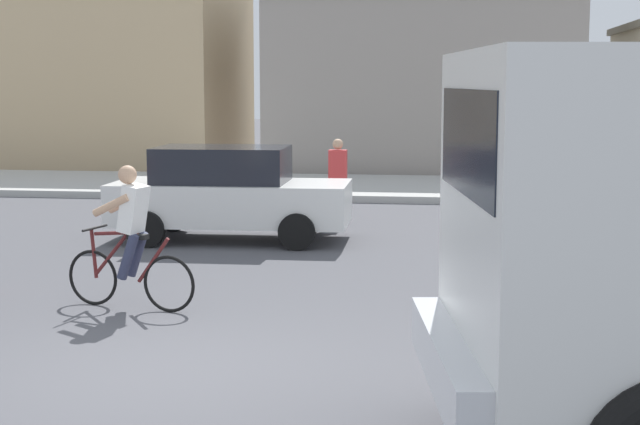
% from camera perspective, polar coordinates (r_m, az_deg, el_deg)
% --- Properties ---
extents(ground_plane, '(120.00, 120.00, 0.00)m').
position_cam_1_polar(ground_plane, '(9.13, -9.27, -9.47)').
color(ground_plane, '#4C4C51').
extents(sidewalk_far, '(80.00, 5.00, 0.16)m').
position_cam_1_polar(sidewalk_far, '(23.98, 1.56, 1.52)').
color(sidewalk_far, '#ADADA8').
rests_on(sidewalk_far, ground).
extents(cyclist, '(1.69, 0.58, 1.72)m').
position_cam_1_polar(cyclist, '(11.58, -11.22, -1.46)').
color(cyclist, black).
rests_on(cyclist, ground).
extents(car_red_near, '(4.04, 1.96, 1.60)m').
position_cam_1_polar(car_red_near, '(16.40, -5.43, 1.17)').
color(car_red_near, white).
rests_on(car_red_near, ground).
extents(pedestrian_near_kerb, '(0.34, 0.22, 1.62)m').
position_cam_1_polar(pedestrian_near_kerb, '(18.25, 1.06, 1.97)').
color(pedestrian_near_kerb, '#2D334C').
rests_on(pedestrian_near_kerb, ground).
extents(building_corner_left, '(11.68, 7.30, 6.59)m').
position_cam_1_polar(building_corner_left, '(33.71, -14.91, 8.55)').
color(building_corner_left, '#D1B284').
rests_on(building_corner_left, ground).
extents(building_mid_block, '(9.10, 6.60, 5.23)m').
position_cam_1_polar(building_mid_block, '(29.85, 6.16, 7.59)').
color(building_mid_block, '#9E9389').
rests_on(building_mid_block, ground).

